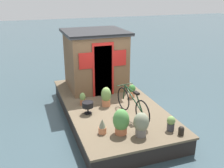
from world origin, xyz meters
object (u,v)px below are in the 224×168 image
at_px(potted_plant_thyme, 121,121).
at_px(mooring_bollard, 181,130).
at_px(bicycle, 132,104).
at_px(potted_plant_mint, 171,123).
at_px(potted_plant_sage, 132,91).
at_px(potted_plant_fern, 83,99).
at_px(potted_plant_lavender, 141,124).
at_px(potted_plant_rosemary, 102,127).
at_px(charcoal_grill, 88,105).
at_px(potted_plant_geranium, 106,97).
at_px(houseboat_cabin, 95,59).

distance_m(potted_plant_thyme, mooring_bollard, 1.50).
height_order(bicycle, potted_plant_thyme, bicycle).
bearing_deg(potted_plant_mint, potted_plant_sage, 1.35).
height_order(potted_plant_fern, potted_plant_sage, potted_plant_sage).
height_order(potted_plant_fern, potted_plant_lavender, potted_plant_lavender).
height_order(bicycle, potted_plant_lavender, bicycle).
relative_size(potted_plant_rosemary, charcoal_grill, 1.13).
bearing_deg(potted_plant_rosemary, bicycle, -61.29).
height_order(potted_plant_thyme, mooring_bollard, potted_plant_thyme).
relative_size(potted_plant_geranium, potted_plant_lavender, 0.99).
bearing_deg(potted_plant_mint, potted_plant_fern, 37.10).
relative_size(bicycle, potted_plant_geranium, 2.86).
relative_size(potted_plant_fern, mooring_bollard, 1.74).
bearing_deg(potted_plant_mint, potted_plant_geranium, 28.61).
relative_size(potted_plant_fern, charcoal_grill, 1.12).
xyz_separation_m(houseboat_cabin, potted_plant_lavender, (-3.71, -0.07, -0.71)).
bearing_deg(potted_plant_thyme, houseboat_cabin, -5.90).
height_order(potted_plant_geranium, potted_plant_rosemary, potted_plant_geranium).
bearing_deg(houseboat_cabin, potted_plant_lavender, -178.97).
height_order(potted_plant_thyme, potted_plant_lavender, potted_plant_thyme).
bearing_deg(bicycle, potted_plant_rosemary, 118.71).
xyz_separation_m(potted_plant_thyme, mooring_bollard, (-0.55, -1.38, -0.22)).
distance_m(bicycle, potted_plant_geranium, 1.05).
distance_m(houseboat_cabin, potted_plant_mint, 3.93).
bearing_deg(bicycle, potted_plant_thyme, 139.90).
relative_size(houseboat_cabin, potted_plant_thyme, 3.23).
xyz_separation_m(bicycle, mooring_bollard, (-1.30, -0.75, -0.27)).
xyz_separation_m(houseboat_cabin, potted_plant_mint, (-3.74, -0.89, -0.83)).
bearing_deg(potted_plant_geranium, potted_plant_mint, -151.39).
bearing_deg(mooring_bollard, charcoal_grill, 44.30).
bearing_deg(potted_plant_sage, houseboat_cabin, 30.53).
distance_m(bicycle, mooring_bollard, 1.52).
xyz_separation_m(potted_plant_fern, mooring_bollard, (-2.57, -1.87, -0.08)).
bearing_deg(bicycle, potted_plant_geranium, 25.87).
bearing_deg(houseboat_cabin, potted_plant_fern, 149.66).
relative_size(potted_plant_sage, mooring_bollard, 1.95).
xyz_separation_m(potted_plant_fern, charcoal_grill, (-0.65, 0.00, 0.06)).
bearing_deg(potted_plant_sage, potted_plant_rosemary, 139.07).
bearing_deg(potted_plant_mint, mooring_bollard, -153.67).
bearing_deg(potted_plant_thyme, mooring_bollard, -111.70).
relative_size(potted_plant_geranium, charcoal_grill, 1.71).
distance_m(potted_plant_fern, potted_plant_rosemary, 1.85).
bearing_deg(mooring_bollard, potted_plant_sage, 4.18).
bearing_deg(bicycle, potted_plant_lavender, 168.36).
relative_size(houseboat_cabin, potted_plant_lavender, 3.48).
bearing_deg(potted_plant_rosemary, potted_plant_lavender, -116.03).
distance_m(potted_plant_sage, potted_plant_lavender, 2.42).
relative_size(houseboat_cabin, potted_plant_mint, 5.42).
relative_size(potted_plant_fern, potted_plant_lavender, 0.65).
distance_m(bicycle, potted_plant_fern, 1.70).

